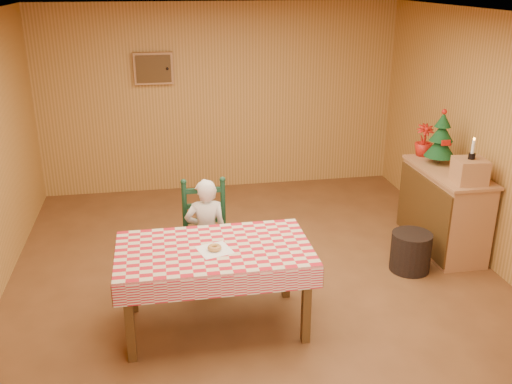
% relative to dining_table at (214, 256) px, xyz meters
% --- Properties ---
extents(ground, '(6.00, 6.00, 0.00)m').
position_rel_dining_table_xyz_m(ground, '(0.50, 0.57, -0.69)').
color(ground, brown).
rests_on(ground, ground).
extents(cabin_walls, '(5.10, 6.05, 2.65)m').
position_rel_dining_table_xyz_m(cabin_walls, '(0.50, 1.10, 1.14)').
color(cabin_walls, '#BB8943').
rests_on(cabin_walls, ground).
extents(dining_table, '(1.66, 0.96, 0.77)m').
position_rel_dining_table_xyz_m(dining_table, '(0.00, 0.00, 0.00)').
color(dining_table, '#4E3215').
rests_on(dining_table, ground).
extents(ladder_chair, '(0.44, 0.40, 1.08)m').
position_rel_dining_table_xyz_m(ladder_chair, '(-0.00, 0.79, -0.18)').
color(ladder_chair, black).
rests_on(ladder_chair, ground).
extents(seated_child, '(0.41, 0.27, 1.12)m').
position_rel_dining_table_xyz_m(seated_child, '(0.00, 0.73, -0.13)').
color(seated_child, silver).
rests_on(seated_child, ground).
extents(napkin, '(0.32, 0.32, 0.00)m').
position_rel_dining_table_xyz_m(napkin, '(0.00, -0.05, 0.08)').
color(napkin, white).
rests_on(napkin, dining_table).
extents(donut, '(0.14, 0.14, 0.04)m').
position_rel_dining_table_xyz_m(donut, '(0.00, -0.05, 0.11)').
color(donut, '#B48240').
rests_on(donut, napkin).
extents(shelf_unit, '(0.54, 1.24, 0.93)m').
position_rel_dining_table_xyz_m(shelf_unit, '(2.69, 1.11, -0.22)').
color(shelf_unit, '#B57F51').
rests_on(shelf_unit, ground).
extents(crate, '(0.33, 0.33, 0.25)m').
position_rel_dining_table_xyz_m(crate, '(2.70, 0.71, 0.37)').
color(crate, '#B57F51').
rests_on(crate, shelf_unit).
extents(christmas_tree, '(0.34, 0.34, 0.62)m').
position_rel_dining_table_xyz_m(christmas_tree, '(2.70, 1.36, 0.52)').
color(christmas_tree, '#4E3215').
rests_on(christmas_tree, shelf_unit).
extents(flower_arrangement, '(0.23, 0.23, 0.37)m').
position_rel_dining_table_xyz_m(flower_arrangement, '(2.65, 1.66, 0.43)').
color(flower_arrangement, '#AF1910').
rests_on(flower_arrangement, shelf_unit).
extents(candle_set, '(0.07, 0.07, 0.22)m').
position_rel_dining_table_xyz_m(candle_set, '(2.70, 0.71, 0.56)').
color(candle_set, black).
rests_on(candle_set, crate).
extents(storage_bin, '(0.52, 0.52, 0.42)m').
position_rel_dining_table_xyz_m(storage_bin, '(2.13, 0.66, -0.48)').
color(storage_bin, black).
rests_on(storage_bin, ground).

